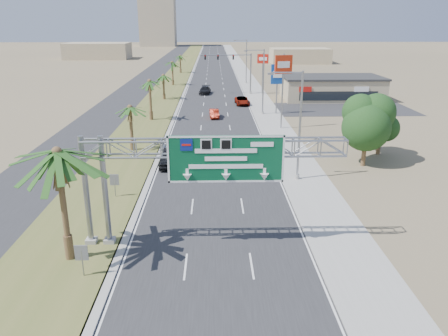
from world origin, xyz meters
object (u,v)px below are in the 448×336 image
sign_gantry (201,156)px  car_far (205,90)px  car_mid_lane (214,114)px  pole_sign_blue (277,76)px  signal_mast (241,70)px  store_building (331,88)px  palm_near (57,153)px  car_left_lane (169,158)px  pole_sign_red_far (263,62)px  car_right_lane (242,101)px  pole_sign_red_near (283,70)px

sign_gantry → car_far: bearing=90.8°
sign_gantry → car_mid_lane: (0.92, 39.66, -5.41)m
sign_gantry → pole_sign_blue: size_ratio=2.11×
pole_sign_blue → signal_mast: bearing=102.8°
store_building → palm_near: bearing=-118.3°
sign_gantry → car_left_lane: (-3.71, 16.57, -5.20)m
palm_near → pole_sign_red_far: palm_near is taller
car_left_lane → car_right_lane: (9.58, 33.86, -0.16)m
signal_mast → store_building: 18.08m
sign_gantry → pole_sign_blue: 43.53m
car_right_lane → pole_sign_blue: bearing=-62.6°
car_mid_lane → pole_sign_red_far: 25.22m
car_mid_lane → pole_sign_red_far: (9.73, 22.56, 5.70)m
car_mid_lane → pole_sign_blue: (9.81, 2.53, 5.27)m
palm_near → pole_sign_red_near: bearing=62.1°
sign_gantry → car_far: (-0.89, 62.69, -5.32)m
sign_gantry → store_building: sign_gantry is taller
car_mid_lane → store_building: bearing=33.4°
palm_near → pole_sign_red_far: bearing=73.7°
sign_gantry → store_building: size_ratio=0.93×
sign_gantry → signal_mast: signal_mast is taller
car_right_lane → car_mid_lane: bearing=-117.8°
car_right_lane → pole_sign_red_near: bearing=-80.0°
palm_near → store_building: (31.20, 58.00, -4.93)m
car_right_lane → pole_sign_blue: (4.86, -8.24, 5.22)m
sign_gantry → signal_mast: size_ratio=1.63×
pole_sign_red_far → signal_mast: bearing=-177.7°
store_building → car_far: (-23.95, 6.61, -1.26)m
sign_gantry → car_right_lane: (5.87, 50.43, -5.36)m
car_right_lane → signal_mast: bearing=85.1°
pole_sign_red_near → pole_sign_red_far: size_ratio=1.24×
pole_sign_blue → sign_gantry: bearing=-104.3°
car_mid_lane → car_right_lane: bearing=62.2°
car_far → store_building: bearing=-10.7°
palm_near → pole_sign_blue: bearing=66.8°
car_left_lane → car_far: bearing=84.5°
car_mid_lane → pole_sign_red_near: size_ratio=0.39×
signal_mast → car_right_lane: bearing=-91.8°
sign_gantry → pole_sign_blue: bearing=75.7°
pole_sign_blue → car_left_lane: bearing=-119.4°
store_building → car_left_lane: 47.73m
store_building → car_left_lane: size_ratio=3.59×
store_building → pole_sign_red_near: pole_sign_red_near is taller
sign_gantry → car_mid_lane: bearing=88.7°
car_left_lane → pole_sign_red_far: (14.35, 45.65, 5.49)m
pole_sign_red_far → pole_sign_red_near: bearing=-91.1°
car_mid_lane → car_right_lane: (4.96, 10.77, 0.05)m
car_right_lane → car_far: (-6.76, 12.25, 0.04)m
sign_gantry → car_left_lane: size_ratio=3.34×
car_far → palm_near: bearing=-91.7°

